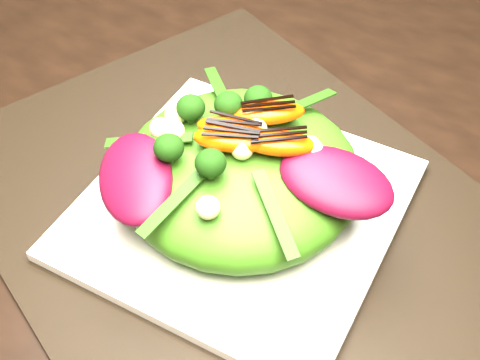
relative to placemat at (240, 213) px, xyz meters
The scene contains 9 objects.
placemat is the anchor object (origin of this frame).
plate_base 0.01m from the placemat, 14.04° to the left, with size 0.28×0.28×0.01m, color white.
salad_bowl 0.02m from the placemat, 14.04° to the left, with size 0.26×0.26×0.02m, color silver.
lettuce_mound 0.06m from the placemat, 14.04° to the left, with size 0.22×0.22×0.07m, color #3A6F14.
radicchio_leaf 0.13m from the placemat, ahead, with size 0.10×0.06×0.02m, color #48071A.
orange_segment 0.10m from the placemat, 79.17° to the left, with size 0.07×0.03×0.02m, color #EB3D03.
broccoli_floret 0.13m from the placemat, 161.36° to the left, with size 0.04×0.04×0.04m, color black.
macadamia_nut 0.11m from the placemat, 55.03° to the right, with size 0.02×0.02×0.02m, color beige.
balsamic_drizzle 0.11m from the placemat, 79.17° to the left, with size 0.04×0.00×0.00m, color black.
Camera 1 is at (-0.10, -0.43, 1.23)m, focal length 48.00 mm.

